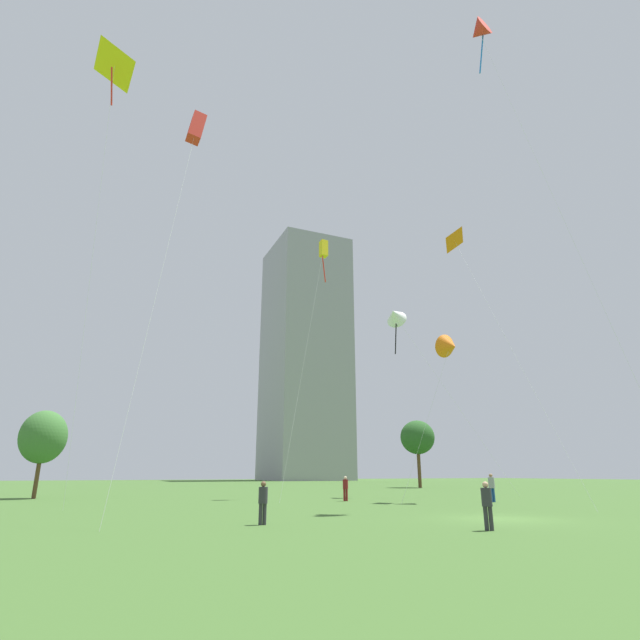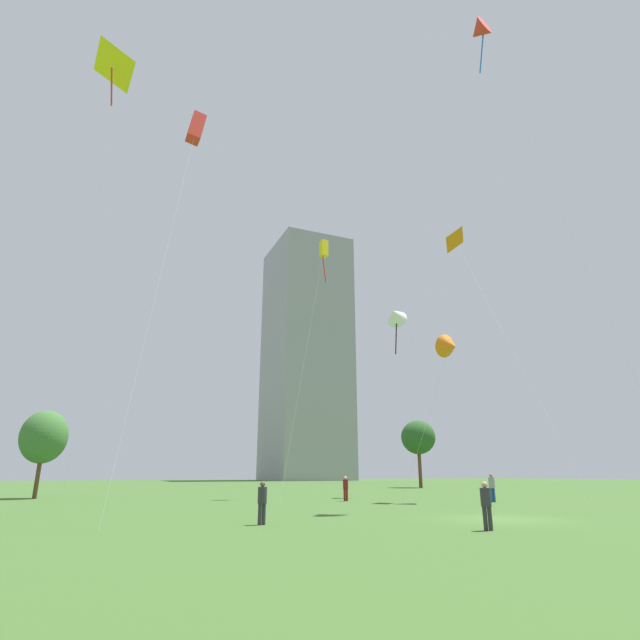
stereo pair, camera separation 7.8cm
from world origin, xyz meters
TOP-DOWN VIEW (x-y plane):
  - ground at (0.00, 0.00)m, footprint 280.00×280.00m
  - person_standing_0 at (0.91, 15.02)m, footprint 0.36×0.36m
  - person_standing_1 at (-3.76, -3.18)m, footprint 0.35×0.35m
  - person_standing_3 at (-9.91, 1.98)m, footprint 0.34×0.34m
  - person_standing_4 at (9.07, 9.58)m, footprint 0.40×0.40m
  - kite_flying_0 at (-12.49, 7.96)m, footprint 3.50×6.16m
  - kite_flying_1 at (1.63, 19.74)m, footprint 5.98×5.13m
  - kite_flying_2 at (7.49, 4.75)m, footprint 2.22×8.70m
  - kite_flying_3 at (9.34, 11.34)m, footprint 2.84×11.47m
  - kite_flying_4 at (8.18, 18.49)m, footprint 10.46×4.84m
  - kite_flying_5 at (6.76, 9.99)m, footprint 5.31×1.58m
  - kite_flying_6 at (-17.17, 11.31)m, footprint 3.01×3.81m
  - park_tree_0 at (26.13, 39.85)m, footprint 4.61×4.61m
  - park_tree_1 at (-18.48, 28.48)m, footprint 3.46×3.46m
  - distant_highrise_0 at (42.05, 111.89)m, footprint 21.70×24.81m

SIDE VIEW (x-z plane):
  - ground at x=0.00m, z-range 0.00..0.00m
  - person_standing_3 at x=-9.91m, z-range 0.12..1.66m
  - person_standing_1 at x=-3.76m, z-range 0.12..1.68m
  - person_standing_0 at x=0.91m, z-range 0.13..1.76m
  - person_standing_4 at x=9.07m, z-range 0.14..1.95m
  - park_tree_1 at x=-18.48m, z-range 1.25..7.82m
  - park_tree_0 at x=26.13m, z-range 2.10..10.89m
  - kite_flying_5 at x=6.76m, z-range 4.75..16.17m
  - kite_flying_4 at x=8.18m, z-range 7.14..23.64m
  - kite_flying_3 at x=9.34m, z-range 9.53..30.13m
  - kite_flying_0 at x=-12.49m, z-range 9.85..31.63m
  - kite_flying_1 at x=1.63m, z-range 10.03..31.97m
  - kite_flying_6 at x=-17.17m, z-range 12.56..39.28m
  - distant_highrise_0 at x=42.05m, z-range 0.00..68.40m
  - kite_flying_2 at x=7.49m, z-range 16.64..51.95m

